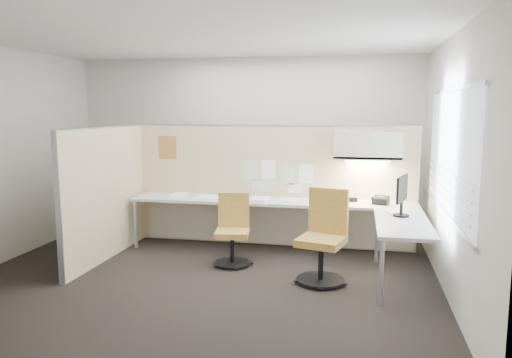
% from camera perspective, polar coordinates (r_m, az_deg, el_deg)
% --- Properties ---
extents(floor, '(5.50, 4.50, 0.01)m').
position_cam_1_polar(floor, '(6.14, -6.01, -11.08)').
color(floor, black).
rests_on(floor, ground).
extents(ceiling, '(5.50, 4.50, 0.01)m').
position_cam_1_polar(ceiling, '(5.86, -6.44, 15.87)').
color(ceiling, white).
rests_on(ceiling, wall_back).
extents(wall_back, '(5.50, 0.02, 2.80)m').
position_cam_1_polar(wall_back, '(8.00, -1.22, 3.73)').
color(wall_back, beige).
rests_on(wall_back, ground).
extents(wall_front, '(5.50, 0.02, 2.80)m').
position_cam_1_polar(wall_front, '(3.78, -16.82, -1.50)').
color(wall_front, beige).
rests_on(wall_front, ground).
extents(wall_right, '(0.02, 4.50, 2.80)m').
position_cam_1_polar(wall_right, '(5.63, 21.47, 1.34)').
color(wall_right, beige).
rests_on(wall_right, ground).
extents(window_pane, '(0.01, 2.80, 1.30)m').
position_cam_1_polar(window_pane, '(5.61, 21.29, 2.87)').
color(window_pane, '#A4B2BF').
rests_on(window_pane, wall_right).
extents(partition_back, '(4.10, 0.06, 1.75)m').
position_cam_1_polar(partition_back, '(7.31, 1.84, -0.82)').
color(partition_back, beige).
rests_on(partition_back, floor).
extents(partition_left, '(0.06, 2.20, 1.75)m').
position_cam_1_polar(partition_left, '(6.96, -16.69, -1.62)').
color(partition_left, beige).
rests_on(partition_left, floor).
extents(desk, '(4.00, 2.07, 0.73)m').
position_cam_1_polar(desk, '(6.85, 4.28, -3.78)').
color(desk, beige).
rests_on(desk, floor).
extents(overhead_bin, '(0.90, 0.36, 0.38)m').
position_cam_1_polar(overhead_bin, '(6.93, 12.65, 3.78)').
color(overhead_bin, beige).
rests_on(overhead_bin, partition_back).
extents(task_light_strip, '(0.60, 0.06, 0.02)m').
position_cam_1_polar(task_light_strip, '(6.94, 12.60, 2.05)').
color(task_light_strip, '#FFEABF').
rests_on(task_light_strip, overhead_bin).
extents(pinned_papers, '(1.01, 0.00, 0.47)m').
position_cam_1_polar(pinned_papers, '(7.24, 2.42, 0.35)').
color(pinned_papers, '#8CBF8C').
rests_on(pinned_papers, partition_back).
extents(poster, '(0.28, 0.00, 0.35)m').
position_cam_1_polar(poster, '(7.66, -10.08, 3.57)').
color(poster, orange).
rests_on(poster, partition_back).
extents(chair_left, '(0.48, 0.50, 0.90)m').
position_cam_1_polar(chair_left, '(6.49, -2.67, -6.05)').
color(chair_left, black).
rests_on(chair_left, floor).
extents(chair_right, '(0.61, 0.62, 1.06)m').
position_cam_1_polar(chair_right, '(5.88, 7.72, -6.88)').
color(chair_right, black).
rests_on(chair_right, floor).
extents(monitor, '(0.19, 0.45, 0.48)m').
position_cam_1_polar(monitor, '(6.14, 16.33, -1.59)').
color(monitor, black).
rests_on(monitor, desk).
extents(phone, '(0.26, 0.24, 0.12)m').
position_cam_1_polar(phone, '(6.90, 14.03, -2.38)').
color(phone, black).
rests_on(phone, desk).
extents(stapler, '(0.14, 0.09, 0.05)m').
position_cam_1_polar(stapler, '(7.06, 10.16, -2.26)').
color(stapler, black).
rests_on(stapler, desk).
extents(tape_dispenser, '(0.11, 0.09, 0.06)m').
position_cam_1_polar(tape_dispenser, '(6.99, 11.06, -2.34)').
color(tape_dispenser, black).
rests_on(tape_dispenser, desk).
extents(coat_hook, '(0.18, 0.45, 1.35)m').
position_cam_1_polar(coat_hook, '(6.34, -20.50, 2.24)').
color(coat_hook, silver).
rests_on(coat_hook, partition_left).
extents(paper_stack_0, '(0.27, 0.33, 0.03)m').
position_cam_1_polar(paper_stack_0, '(7.40, -8.78, -1.83)').
color(paper_stack_0, white).
rests_on(paper_stack_0, desk).
extents(paper_stack_1, '(0.26, 0.32, 0.02)m').
position_cam_1_polar(paper_stack_1, '(7.17, -4.69, -2.11)').
color(paper_stack_1, white).
rests_on(paper_stack_1, desk).
extents(paper_stack_2, '(0.24, 0.31, 0.04)m').
position_cam_1_polar(paper_stack_2, '(6.94, 0.39, -2.35)').
color(paper_stack_2, white).
rests_on(paper_stack_2, desk).
extents(paper_stack_3, '(0.24, 0.31, 0.01)m').
position_cam_1_polar(paper_stack_3, '(7.03, 3.62, -2.34)').
color(paper_stack_3, white).
rests_on(paper_stack_3, desk).
extents(paper_stack_4, '(0.26, 0.32, 0.02)m').
position_cam_1_polar(paper_stack_4, '(6.82, 7.53, -2.67)').
color(paper_stack_4, white).
rests_on(paper_stack_4, desk).
extents(paper_stack_5, '(0.32, 0.36, 0.02)m').
position_cam_1_polar(paper_stack_5, '(6.38, 15.88, -3.70)').
color(paper_stack_5, white).
rests_on(paper_stack_5, desk).
extents(paper_stack_6, '(0.26, 0.32, 0.01)m').
position_cam_1_polar(paper_stack_6, '(7.28, -6.03, -2.01)').
color(paper_stack_6, white).
rests_on(paper_stack_6, desk).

